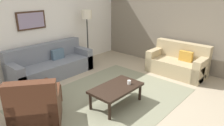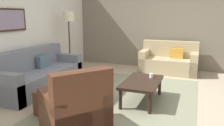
# 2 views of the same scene
# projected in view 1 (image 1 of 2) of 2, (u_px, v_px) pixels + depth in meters

# --- Properties ---
(ground_plane) EXTENTS (8.00, 8.00, 0.00)m
(ground_plane) POSITION_uv_depth(u_px,v_px,m) (107.00, 99.00, 4.49)
(ground_plane) COLOR tan
(rear_partition) EXTENTS (6.00, 0.12, 2.80)m
(rear_partition) POSITION_uv_depth(u_px,v_px,m) (39.00, 24.00, 5.65)
(rear_partition) COLOR silver
(rear_partition) RESTS_ON ground_plane
(stone_feature_panel) EXTENTS (0.12, 5.20, 2.80)m
(stone_feature_panel) POSITION_uv_depth(u_px,v_px,m) (175.00, 21.00, 6.11)
(stone_feature_panel) COLOR slate
(stone_feature_panel) RESTS_ON ground_plane
(area_rug) EXTENTS (3.56, 2.57, 0.01)m
(area_rug) POSITION_uv_depth(u_px,v_px,m) (107.00, 99.00, 4.49)
(area_rug) COLOR gray
(area_rug) RESTS_ON ground_plane
(couch_main) EXTENTS (2.27, 0.87, 0.88)m
(couch_main) POSITION_uv_depth(u_px,v_px,m) (50.00, 65.00, 5.67)
(couch_main) COLOR slate
(couch_main) RESTS_ON ground_plane
(couch_loveseat) EXTENTS (0.83, 1.57, 0.88)m
(couch_loveseat) POSITION_uv_depth(u_px,v_px,m) (178.00, 63.00, 5.81)
(couch_loveseat) COLOR tan
(couch_loveseat) RESTS_ON ground_plane
(armchair_leather) EXTENTS (1.12, 1.12, 0.95)m
(armchair_leather) POSITION_uv_depth(u_px,v_px,m) (36.00, 111.00, 3.52)
(armchair_leather) COLOR #4C2819
(armchair_leather) RESTS_ON ground_plane
(ottoman) EXTENTS (0.56, 0.56, 0.40)m
(ottoman) POSITION_uv_depth(u_px,v_px,m) (43.00, 94.00, 4.32)
(ottoman) COLOR #4C2819
(ottoman) RESTS_ON ground_plane
(coffee_table) EXTENTS (1.10, 0.64, 0.41)m
(coffee_table) POSITION_uv_depth(u_px,v_px,m) (116.00, 89.00, 4.18)
(coffee_table) COLOR black
(coffee_table) RESTS_ON ground_plane
(cup) EXTENTS (0.07, 0.07, 0.08)m
(cup) POSITION_uv_depth(u_px,v_px,m) (129.00, 82.00, 4.27)
(cup) COLOR white
(cup) RESTS_ON coffee_table
(lamp_standing) EXTENTS (0.32, 0.32, 1.71)m
(lamp_standing) POSITION_uv_depth(u_px,v_px,m) (87.00, 20.00, 6.26)
(lamp_standing) COLOR black
(lamp_standing) RESTS_ON ground_plane
(framed_artwork) EXTENTS (0.79, 0.04, 0.48)m
(framed_artwork) POSITION_uv_depth(u_px,v_px,m) (31.00, 20.00, 5.38)
(framed_artwork) COLOR #382316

